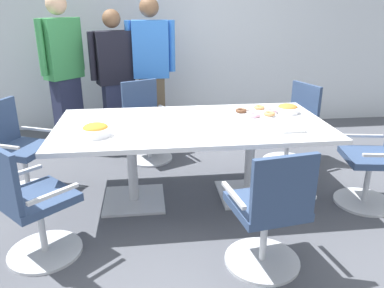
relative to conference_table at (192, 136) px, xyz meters
name	(u,v)px	position (x,y,z in m)	size (l,w,h in m)	color
ground_plane	(192,198)	(0.00, 0.00, -0.63)	(10.00, 10.00, 0.01)	#4C4F56
back_wall	(172,29)	(0.00, 2.40, 0.77)	(8.00, 0.10, 2.80)	silver
conference_table	(192,136)	(0.00, 0.00, 0.00)	(2.40, 1.20, 0.75)	white
office_chair_0	(376,163)	(1.64, -0.31, -0.22)	(0.62, 0.62, 0.91)	silver
office_chair_1	(292,129)	(1.25, 0.74, -0.22)	(0.69, 0.69, 0.91)	silver
office_chair_2	(146,125)	(-0.41, 1.07, -0.22)	(0.72, 0.72, 0.91)	silver
office_chair_3	(19,154)	(-1.63, 0.32, -0.22)	(0.71, 0.71, 0.91)	silver
office_chair_4	(31,208)	(-1.24, -0.76, -0.22)	(0.76, 0.76, 0.91)	silver
office_chair_5	(269,217)	(0.40, -1.07, -0.22)	(0.62, 0.62, 0.91)	silver
person_standing_0	(64,71)	(-1.38, 1.57, 0.36)	(0.48, 0.50, 1.86)	#232842
person_standing_1	(115,78)	(-0.77, 1.60, 0.25)	(0.60, 0.36, 1.69)	#232842
person_standing_2	(151,70)	(-0.32, 1.62, 0.33)	(0.61, 0.24, 1.82)	brown
snack_bowl_pretzels	(288,109)	(0.96, 0.22, 0.17)	(0.21, 0.21, 0.09)	white
snack_bowl_chips_orange	(96,130)	(-0.81, -0.26, 0.18)	(0.23, 0.23, 0.11)	white
donut_platter	(256,112)	(0.66, 0.23, 0.14)	(0.40, 0.39, 0.04)	white
napkin_pile	(290,126)	(0.80, -0.28, 0.16)	(0.20, 0.20, 0.07)	white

